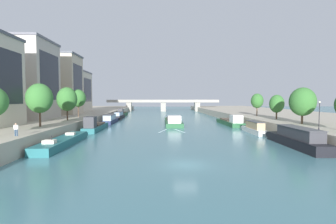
# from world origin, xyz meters

# --- Properties ---
(ground_plane) EXTENTS (400.00, 400.00, 0.00)m
(ground_plane) POSITION_xyz_m (0.00, 0.00, 0.00)
(ground_plane) COLOR teal
(quay_left) EXTENTS (36.00, 170.00, 2.36)m
(quay_left) POSITION_xyz_m (-37.18, 55.00, 1.18)
(quay_left) COLOR #B2A893
(quay_left) RESTS_ON ground
(quay_right) EXTENTS (36.00, 170.00, 2.36)m
(quay_right) POSITION_xyz_m (37.18, 55.00, 1.18)
(quay_right) COLOR #B2A893
(quay_right) RESTS_ON ground
(barge_midriver) EXTENTS (4.67, 22.47, 2.83)m
(barge_midriver) POSITION_xyz_m (1.23, 41.98, 0.85)
(barge_midriver) COLOR #235633
(barge_midriver) RESTS_ON ground
(wake_behind_barge) EXTENTS (5.60, 5.92, 0.03)m
(wake_behind_barge) POSITION_xyz_m (-0.05, 27.85, 0.01)
(wake_behind_barge) COLOR silver
(wake_behind_barge) RESTS_ON ground
(moored_boat_left_second) EXTENTS (2.85, 16.63, 2.22)m
(moored_boat_left_second) POSITION_xyz_m (-17.28, 11.72, 0.58)
(moored_boat_left_second) COLOR #23666B
(moored_boat_left_second) RESTS_ON ground
(moored_boat_left_midway) EXTENTS (2.85, 14.17, 3.34)m
(moored_boat_left_midway) POSITION_xyz_m (-16.93, 29.28, 0.96)
(moored_boat_left_midway) COLOR #23666B
(moored_boat_left_midway) RESTS_ON ground
(moored_boat_left_upstream) EXTENTS (2.74, 13.39, 2.51)m
(moored_boat_left_upstream) POSITION_xyz_m (-16.90, 46.26, 1.05)
(moored_boat_left_upstream) COLOR #1E284C
(moored_boat_left_upstream) RESTS_ON ground
(moored_boat_left_gap_after) EXTENTS (2.43, 12.11, 2.51)m
(moored_boat_left_gap_after) POSITION_xyz_m (-16.63, 61.39, 1.05)
(moored_boat_left_gap_after) COLOR black
(moored_boat_left_gap_after) RESTS_ON ground
(moored_boat_left_lone) EXTENTS (2.71, 14.11, 3.13)m
(moored_boat_left_lone) POSITION_xyz_m (-17.55, 75.58, 0.94)
(moored_boat_left_lone) COLOR #235633
(moored_boat_left_lone) RESTS_ON ground
(moored_boat_right_lone) EXTENTS (3.19, 14.98, 2.93)m
(moored_boat_right_lone) POSITION_xyz_m (17.30, 9.14, 1.23)
(moored_boat_right_lone) COLOR black
(moored_boat_right_lone) RESTS_ON ground
(moored_boat_right_upstream) EXTENTS (2.18, 10.79, 2.45)m
(moored_boat_right_upstream) POSITION_xyz_m (16.81, 23.76, 1.02)
(moored_boat_right_upstream) COLOR silver
(moored_boat_right_upstream) RESTS_ON ground
(moored_boat_right_end) EXTENTS (3.48, 16.80, 2.97)m
(moored_boat_right_end) POSITION_xyz_m (16.61, 39.56, 0.88)
(moored_boat_right_end) COLOR #235633
(moored_boat_right_end) RESTS_ON ground
(tree_left_by_lamp) EXTENTS (4.24, 4.24, 7.22)m
(tree_left_by_lamp) POSITION_xyz_m (-22.68, 16.14, 7.11)
(tree_left_by_lamp) COLOR brown
(tree_left_by_lamp) RESTS_ON quay_left
(tree_left_past_mid) EXTENTS (4.23, 4.23, 7.18)m
(tree_left_past_mid) POSITION_xyz_m (-22.62, 28.39, 6.96)
(tree_left_past_mid) COLOR brown
(tree_left_past_mid) RESTS_ON quay_left
(tree_left_third) EXTENTS (3.85, 3.85, 7.09)m
(tree_left_third) POSITION_xyz_m (-23.71, 39.30, 7.18)
(tree_left_third) COLOR brown
(tree_left_third) RESTS_ON quay_left
(tree_right_distant) EXTENTS (4.66, 4.66, 6.76)m
(tree_right_distant) POSITION_xyz_m (23.78, 18.69, 6.48)
(tree_right_distant) COLOR brown
(tree_right_distant) RESTS_ON quay_right
(tree_right_nearest) EXTENTS (3.24, 3.24, 5.59)m
(tree_right_nearest) POSITION_xyz_m (24.12, 29.24, 5.89)
(tree_right_nearest) COLOR brown
(tree_right_nearest) RESTS_ON quay_right
(tree_right_far) EXTENTS (3.27, 3.27, 6.10)m
(tree_right_far) POSITION_xyz_m (24.04, 40.17, 6.47)
(tree_right_far) COLOR brown
(tree_right_far) RESTS_ON quay_right
(lamppost_right_bank) EXTENTS (0.28, 0.28, 4.30)m
(lamppost_right_bank) POSITION_xyz_m (21.22, 10.07, 4.73)
(lamppost_right_bank) COLOR black
(lamppost_right_bank) RESTS_ON quay_right
(building_left_far_end) EXTENTS (14.22, 12.69, 18.30)m
(building_left_far_end) POSITION_xyz_m (-34.88, 32.80, 11.53)
(building_left_far_end) COLOR #BCB2A8
(building_left_far_end) RESTS_ON quay_left
(building_left_tall) EXTENTS (16.12, 10.42, 18.02)m
(building_left_tall) POSITION_xyz_m (-34.88, 49.95, 11.39)
(building_left_tall) COLOR beige
(building_left_tall) RESTS_ON quay_left
(building_left_corner) EXTENTS (10.67, 12.65, 15.07)m
(building_left_corner) POSITION_xyz_m (-34.88, 69.58, 9.92)
(building_left_corner) COLOR beige
(building_left_corner) RESTS_ON quay_left
(bridge_far) EXTENTS (62.36, 4.40, 6.56)m
(bridge_far) POSITION_xyz_m (0.00, 112.51, 4.20)
(bridge_far) COLOR gray
(bridge_far) RESTS_ON ground
(person_on_quay) EXTENTS (0.50, 0.31, 1.62)m
(person_on_quay) POSITION_xyz_m (-20.63, 5.51, 3.29)
(person_on_quay) COLOR navy
(person_on_quay) RESTS_ON quay_left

